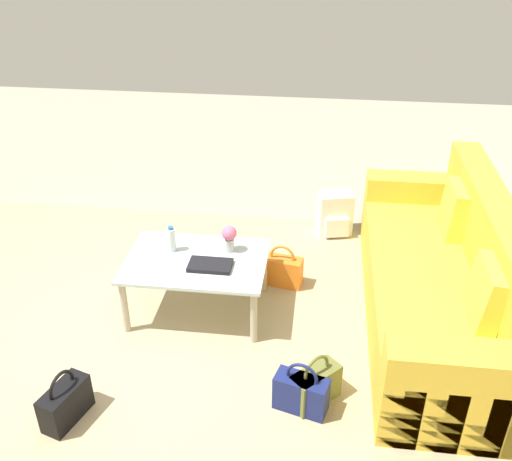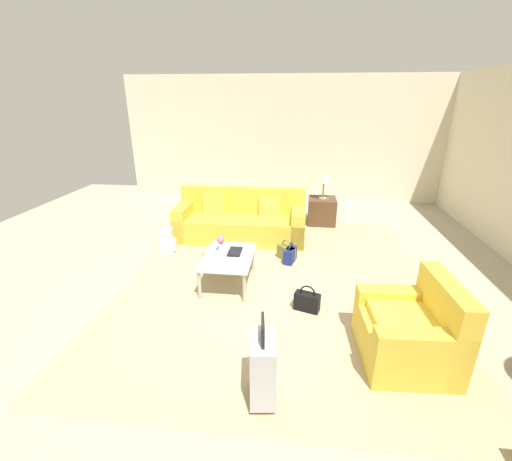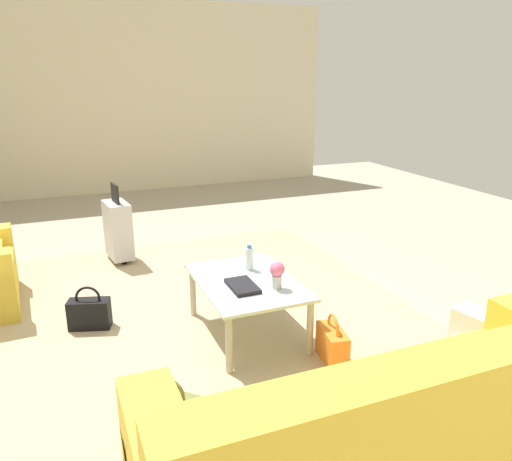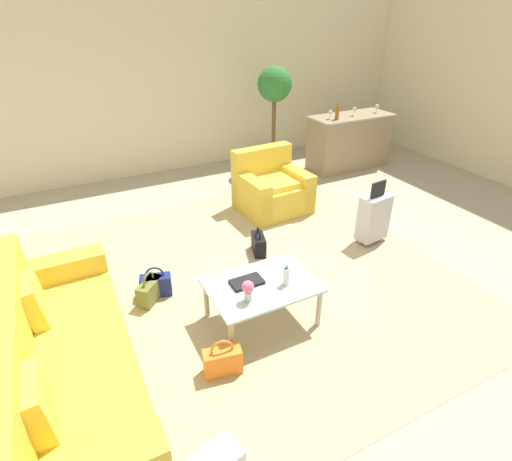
{
  "view_description": "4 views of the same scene",
  "coord_description": "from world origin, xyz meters",
  "views": [
    {
      "loc": [
        -1.25,
        2.86,
        2.67
      ],
      "look_at": [
        -0.91,
        0.1,
        1.07
      ],
      "focal_mm": 40.0,
      "sensor_mm": 36.0,
      "label": 1
    },
    {
      "loc": [
        3.94,
        0.42,
        2.55
      ],
      "look_at": [
        -0.41,
        -0.1,
        0.85
      ],
      "focal_mm": 24.0,
      "sensor_mm": 36.0,
      "label": 2
    },
    {
      "loc": [
        -3.65,
        0.75,
        1.94
      ],
      "look_at": [
        -0.71,
        -0.45,
        0.94
      ],
      "focal_mm": 35.0,
      "sensor_mm": 36.0,
      "label": 3
    },
    {
      "loc": [
        -1.83,
        -3.16,
        2.73
      ],
      "look_at": [
        -0.45,
        -0.46,
        1.02
      ],
      "focal_mm": 28.0,
      "sensor_mm": 36.0,
      "label": 4
    }
  ],
  "objects": [
    {
      "name": "handbag_black",
      "position": [
        0.15,
        0.63,
        0.13
      ],
      "size": [
        0.23,
        0.35,
        0.36
      ],
      "color": "black",
      "rests_on": "ground"
    },
    {
      "name": "backpack_white",
      "position": [
        -1.4,
        -1.79,
        0.19
      ],
      "size": [
        0.34,
        0.3,
        0.4
      ],
      "color": "white",
      "rests_on": "ground"
    },
    {
      "name": "handbag_olive",
      "position": [
        -1.3,
        0.31,
        0.13
      ],
      "size": [
        0.32,
        0.33,
        0.36
      ],
      "color": "olive",
      "rests_on": "ground"
    },
    {
      "name": "area_rug",
      "position": [
        -0.6,
        0.2,
        0.0
      ],
      "size": [
        5.2,
        4.4,
        0.01
      ],
      "primitive_type": "cube",
      "color": "tan",
      "rests_on": "ground"
    },
    {
      "name": "handbag_navy",
      "position": [
        -1.22,
        0.38,
        0.13
      ],
      "size": [
        0.35,
        0.22,
        0.36
      ],
      "color": "navy",
      "rests_on": "ground"
    },
    {
      "name": "handbag_orange",
      "position": [
        -0.99,
        -0.91,
        0.13
      ],
      "size": [
        0.34,
        0.2,
        0.36
      ],
      "color": "orange",
      "rests_on": "ground"
    },
    {
      "name": "coffee_table",
      "position": [
        -0.4,
        -0.5,
        0.39
      ],
      "size": [
        1.01,
        0.71,
        0.45
      ],
      "color": "silver",
      "rests_on": "ground"
    },
    {
      "name": "couch",
      "position": [
        -2.2,
        -0.6,
        0.32
      ],
      "size": [
        0.9,
        2.42,
        0.94
      ],
      "color": "gold",
      "rests_on": "ground"
    },
    {
      "name": "coffee_table_book",
      "position": [
        -0.52,
        -0.42,
        0.46
      ],
      "size": [
        0.31,
        0.18,
        0.03
      ],
      "primitive_type": "cube",
      "rotation": [
        0.0,
        0.0,
        0.0
      ],
      "color": "black",
      "rests_on": "coffee_table"
    },
    {
      "name": "flower_vase",
      "position": [
        -0.62,
        -0.65,
        0.57
      ],
      "size": [
        0.11,
        0.11,
        0.21
      ],
      "color": "#B2B7BC",
      "rests_on": "coffee_table"
    },
    {
      "name": "ground_plane",
      "position": [
        0.0,
        0.0,
        0.0
      ],
      "size": [
        12.0,
        12.0,
        0.0
      ],
      "primitive_type": "plane",
      "color": "#A89E89"
    },
    {
      "name": "water_bottle",
      "position": [
        -0.2,
        -0.6,
        0.54
      ],
      "size": [
        0.06,
        0.06,
        0.2
      ],
      "color": "silver",
      "rests_on": "coffee_table"
    }
  ]
}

